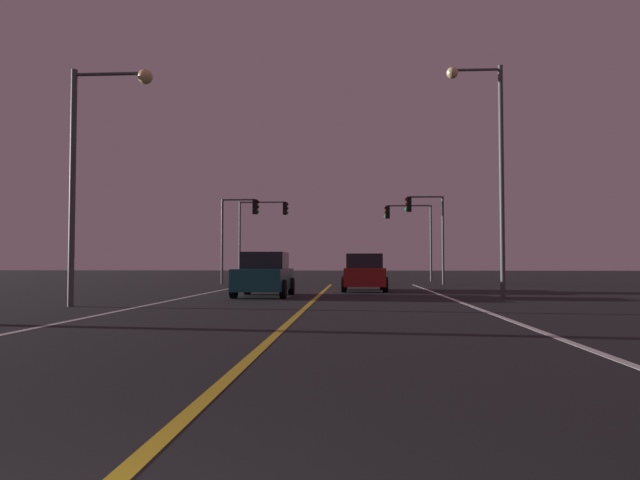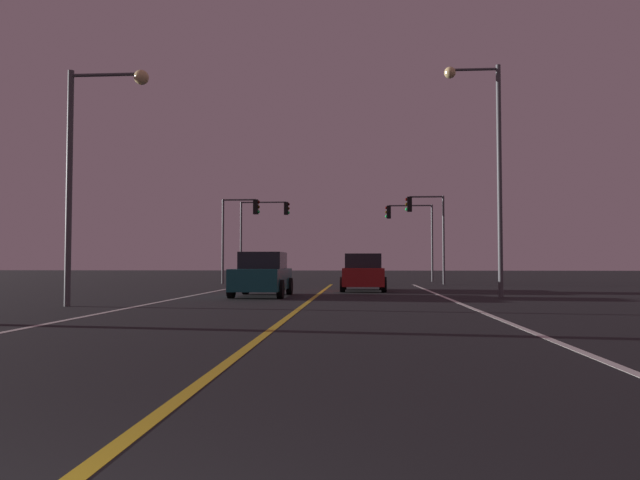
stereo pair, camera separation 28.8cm
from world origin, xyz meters
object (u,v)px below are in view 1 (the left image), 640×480
car_oncoming (265,275)px  street_lamp_right_far (489,151)px  traffic_light_near_left (240,221)px  traffic_light_far_left (263,222)px  street_lamp_left_mid (93,152)px  car_ahead_far (364,273)px  traffic_light_near_right (425,219)px  traffic_light_far_right (408,224)px

car_oncoming → street_lamp_right_far: bearing=88.6°
traffic_light_near_left → street_lamp_right_far: (12.12, -13.35, 1.61)m
car_oncoming → traffic_light_far_left: size_ratio=0.76×
traffic_light_near_left → street_lamp_left_mid: 18.77m
street_lamp_left_mid → car_ahead_far: bearing=51.3°
traffic_light_near_right → traffic_light_near_left: size_ratio=1.02×
car_ahead_far → car_oncoming: same height
car_oncoming → street_lamp_right_far: 9.72m
car_ahead_far → street_lamp_right_far: 8.10m
traffic_light_near_left → traffic_light_far_right: size_ratio=0.98×
car_ahead_far → traffic_light_far_left: size_ratio=0.76×
traffic_light_near_left → traffic_light_far_right: (10.81, 5.50, 0.13)m
car_oncoming → traffic_light_near_left: bearing=-164.7°
car_oncoming → street_lamp_right_far: (8.53, -0.20, 4.65)m
car_ahead_far → traffic_light_far_left: 16.08m
street_lamp_right_far → car_ahead_far: bearing=-45.6°
traffic_light_near_right → traffic_light_near_left: traffic_light_near_right is taller
traffic_light_far_left → car_ahead_far: bearing=-63.9°
car_ahead_far → traffic_light_near_left: traffic_light_near_left is taller
traffic_light_far_left → traffic_light_near_right: bearing=-27.1°
traffic_light_near_left → street_lamp_left_mid: street_lamp_left_mid is taller
car_ahead_far → street_lamp_right_far: bearing=-135.6°
traffic_light_far_right → traffic_light_near_right: bearing=95.2°
traffic_light_near_right → traffic_light_far_right: size_ratio=1.00×
traffic_light_near_right → traffic_light_far_right: traffic_light_far_right is taller
car_oncoming → street_lamp_right_far: street_lamp_right_far is taller
traffic_light_far_right → street_lamp_right_far: size_ratio=0.61×
traffic_light_near_right → street_lamp_right_far: street_lamp_right_far is taller
car_ahead_far → street_lamp_right_far: (4.64, -4.74, 4.65)m
car_oncoming → traffic_light_far_right: (7.22, 18.65, 3.17)m
traffic_light_far_left → car_oncoming: bearing=-80.8°
car_oncoming → traffic_light_near_right: (7.72, 13.15, 3.11)m
street_lamp_right_far → traffic_light_near_left: bearing=-47.8°
traffic_light_far_left → street_lamp_left_mid: 24.28m
traffic_light_far_right → street_lamp_right_far: bearing=94.0°
traffic_light_near_right → street_lamp_right_far: 13.47m
car_oncoming → traffic_light_far_right: size_ratio=0.80×
traffic_light_far_right → traffic_light_far_left: traffic_light_far_left is taller
car_ahead_far → traffic_light_far_left: bearing=26.1°
car_ahead_far → street_lamp_left_mid: street_lamp_left_mid is taller
street_lamp_right_far → street_lamp_left_mid: bearing=22.9°
traffic_light_far_right → car_ahead_far: bearing=76.7°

